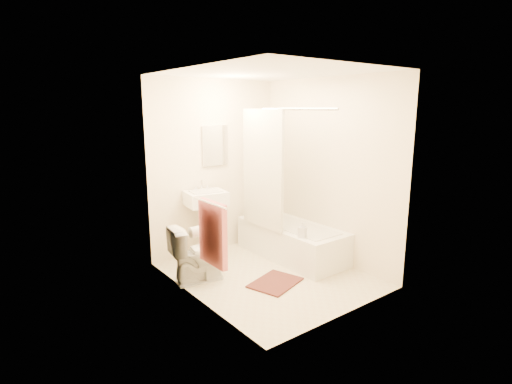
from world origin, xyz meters
TOP-DOWN VIEW (x-y plane):
  - floor at (0.00, 0.00)m, footprint 2.40×2.40m
  - ceiling at (0.00, 0.00)m, footprint 2.40×2.40m
  - wall_back at (0.00, 1.20)m, footprint 2.00×0.02m
  - wall_left at (-1.00, 0.00)m, footprint 0.02×2.40m
  - wall_right at (1.00, 0.00)m, footprint 0.02×2.40m
  - mirror at (0.00, 1.18)m, footprint 0.40×0.03m
  - curtain_rod at (0.30, 0.10)m, footprint 0.03×1.70m
  - shower_curtain at (0.30, 0.50)m, footprint 0.04×0.80m
  - towel_bar at (-0.96, -0.25)m, footprint 0.02×0.60m
  - towel at (-0.93, -0.25)m, footprint 0.06×0.45m
  - toilet_paper at (-0.93, 0.12)m, footprint 0.11×0.12m
  - toilet at (-0.75, 0.37)m, footprint 0.73×0.49m
  - sink at (-0.30, 0.97)m, footprint 0.57×0.49m
  - bathtub at (0.65, 0.30)m, footprint 0.69×1.58m
  - bath_mat at (-0.09, -0.24)m, footprint 0.70×0.60m
  - soap_bottle at (0.40, -0.17)m, footprint 0.12×0.12m
  - scrub_brush at (0.70, 0.70)m, footprint 0.09×0.22m

SIDE VIEW (x-z plane):
  - floor at x=0.00m, z-range 0.00..0.00m
  - bath_mat at x=-0.09m, z-range 0.00..0.02m
  - bathtub at x=0.65m, z-range 0.00..0.45m
  - toilet at x=-0.75m, z-range 0.00..0.67m
  - scrub_brush at x=0.70m, z-range 0.44..0.49m
  - sink at x=-0.30m, z-range 0.00..1.01m
  - soap_bottle at x=0.40m, z-range 0.45..0.64m
  - toilet_paper at x=-0.93m, z-range 0.64..0.76m
  - towel at x=-0.93m, z-range 0.45..1.11m
  - towel_bar at x=-0.96m, z-range 1.09..1.11m
  - wall_back at x=0.00m, z-range 0.00..2.40m
  - wall_left at x=-1.00m, z-range 0.00..2.40m
  - wall_right at x=1.00m, z-range 0.00..2.40m
  - shower_curtain at x=0.30m, z-range 0.44..2.00m
  - mirror at x=0.00m, z-range 1.23..1.77m
  - curtain_rod at x=0.30m, z-range 1.98..2.02m
  - ceiling at x=0.00m, z-range 2.40..2.40m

